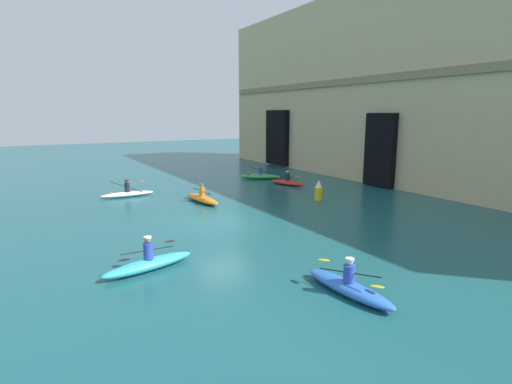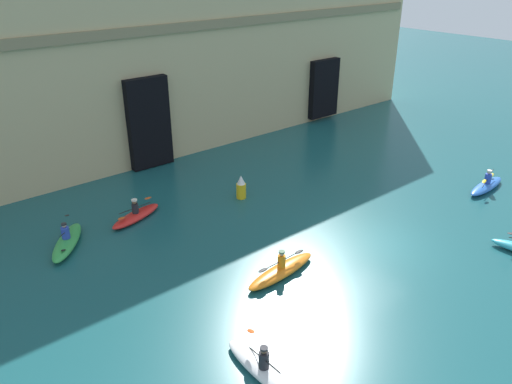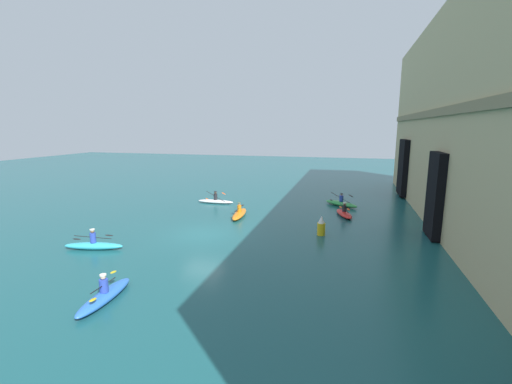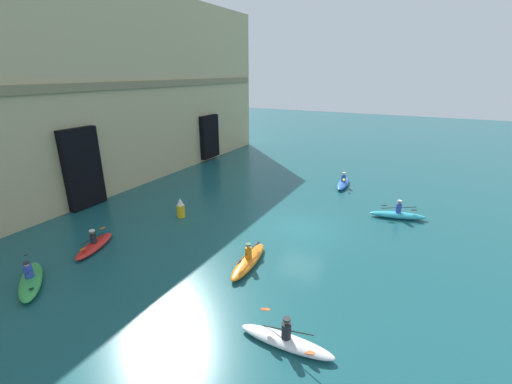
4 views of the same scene
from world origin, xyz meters
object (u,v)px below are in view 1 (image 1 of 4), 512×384
(kayak_red, at_px, (287,182))
(kayak_blue, at_px, (349,287))
(kayak_green, at_px, (260,176))
(kayak_white, at_px, (128,193))
(kayak_cyan, at_px, (149,263))
(marker_buoy, at_px, (319,191))
(kayak_orange, at_px, (202,198))

(kayak_red, height_order, kayak_blue, kayak_blue)
(kayak_green, distance_m, kayak_blue, 21.19)
(kayak_white, xyz_separation_m, kayak_blue, (17.59, 2.37, 0.02))
(kayak_green, bearing_deg, kayak_cyan, 84.36)
(kayak_green, bearing_deg, kayak_white, 45.54)
(kayak_blue, height_order, marker_buoy, marker_buoy)
(kayak_cyan, relative_size, kayak_blue, 1.01)
(kayak_red, xyz_separation_m, kayak_green, (-3.41, -0.31, 0.02))
(kayak_blue, bearing_deg, kayak_cyan, 39.82)
(kayak_cyan, distance_m, kayak_orange, 10.60)
(kayak_white, relative_size, kayak_cyan, 0.99)
(kayak_white, bearing_deg, kayak_cyan, 79.90)
(kayak_cyan, xyz_separation_m, kayak_blue, (4.76, 4.54, -0.01))
(kayak_white, height_order, marker_buoy, marker_buoy)
(kayak_white, height_order, kayak_green, kayak_green)
(kayak_green, bearing_deg, kayak_red, 131.33)
(kayak_red, distance_m, kayak_blue, 18.27)
(kayak_white, distance_m, marker_buoy, 12.06)
(kayak_green, bearing_deg, marker_buoy, 119.45)
(kayak_white, xyz_separation_m, marker_buoy, (6.88, 9.90, 0.37))
(kayak_cyan, height_order, kayak_blue, kayak_cyan)
(kayak_orange, xyz_separation_m, marker_buoy, (3.01, 6.41, 0.35))
(kayak_cyan, bearing_deg, kayak_blue, 120.28)
(kayak_white, distance_m, kayak_orange, 5.21)
(kayak_cyan, bearing_deg, kayak_red, -153.41)
(kayak_cyan, bearing_deg, kayak_white, -112.94)
(kayak_white, bearing_deg, kayak_blue, 97.16)
(kayak_white, bearing_deg, kayak_red, 171.34)
(kayak_red, xyz_separation_m, marker_buoy, (5.27, -1.33, 0.36))
(kayak_green, relative_size, marker_buoy, 2.50)
(kayak_cyan, xyz_separation_m, kayak_orange, (-8.96, 5.66, -0.02))
(kayak_blue, xyz_separation_m, marker_buoy, (-10.71, 7.53, 0.35))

